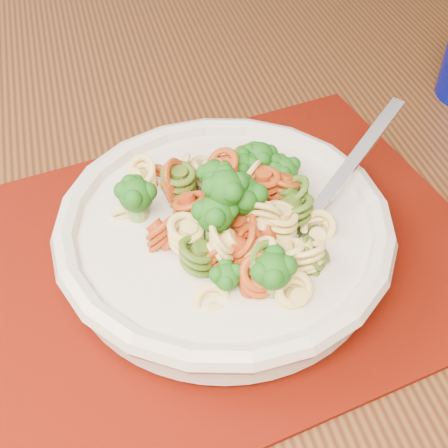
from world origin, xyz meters
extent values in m
cube|color=#583518|center=(0.38, 0.46, 0.74)|extent=(1.65, 1.18, 0.04)
cube|color=#571103|center=(0.45, 0.34, 0.77)|extent=(0.49, 0.43, 0.00)
cylinder|color=beige|center=(0.45, 0.33, 0.77)|extent=(0.11, 0.11, 0.01)
cylinder|color=beige|center=(0.45, 0.33, 0.79)|extent=(0.25, 0.25, 0.03)
torus|color=beige|center=(0.45, 0.33, 0.81)|extent=(0.27, 0.27, 0.02)
camera|label=1|loc=(0.40, 0.00, 1.15)|focal=50.00mm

